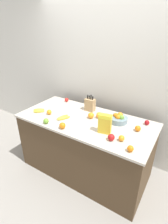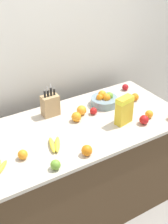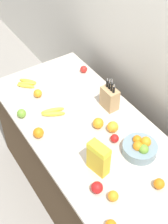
{
  "view_description": "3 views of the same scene",
  "coord_description": "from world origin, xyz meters",
  "px_view_note": "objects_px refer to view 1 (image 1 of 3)",
  "views": [
    {
      "loc": [
        1.15,
        -1.83,
        2.1
      ],
      "look_at": [
        -0.04,
        0.04,
        1.01
      ],
      "focal_mm": 28.0,
      "sensor_mm": 36.0,
      "label": 1
    },
    {
      "loc": [
        -1.07,
        -1.89,
        2.39
      ],
      "look_at": [
        0.08,
        -0.01,
        1.04
      ],
      "focal_mm": 50.0,
      "sensor_mm": 36.0,
      "label": 2
    },
    {
      "loc": [
        1.4,
        -0.94,
        2.71
      ],
      "look_at": [
        -0.06,
        0.01,
        1.02
      ],
      "focal_mm": 50.0,
      "sensor_mm": 36.0,
      "label": 3
    }
  ],
  "objects_px": {
    "apple_near_bananas": "(147,123)",
    "orange_mid_right": "(138,128)",
    "orange_back_center": "(99,115)",
    "cereal_box": "(105,123)",
    "apple_rightmost": "(111,137)",
    "apple_leftmost": "(67,100)",
    "orange_by_cereal": "(130,149)",
    "knife_block": "(90,105)",
    "orange_front_left": "(62,126)",
    "orange_near_bowl": "(91,115)",
    "apple_front": "(46,121)",
    "banana_bunch_right": "(63,117)",
    "fruit_bowl": "(118,119)",
    "banana_bunch_left": "(39,110)",
    "apple_by_knife_block": "(103,119)",
    "orange_front_right": "(122,138)",
    "orange_front_center": "(49,112)"
  },
  "relations": [
    {
      "from": "orange_by_cereal",
      "to": "cereal_box",
      "type": "bearing_deg",
      "value": 155.16
    },
    {
      "from": "fruit_bowl",
      "to": "apple_rightmost",
      "type": "relative_size",
      "value": 3.14
    },
    {
      "from": "banana_bunch_right",
      "to": "cereal_box",
      "type": "bearing_deg",
      "value": -0.69
    },
    {
      "from": "apple_leftmost",
      "to": "orange_front_left",
      "type": "distance_m",
      "value": 0.89
    },
    {
      "from": "knife_block",
      "to": "orange_front_center",
      "type": "xyz_separation_m",
      "value": [
        -0.44,
        -0.44,
        -0.06
      ]
    },
    {
      "from": "orange_front_left",
      "to": "orange_back_center",
      "type": "relative_size",
      "value": 0.94
    },
    {
      "from": "apple_rightmost",
      "to": "orange_mid_right",
      "type": "height_order",
      "value": "apple_rightmost"
    },
    {
      "from": "apple_leftmost",
      "to": "apple_near_bananas",
      "type": "relative_size",
      "value": 1.02
    },
    {
      "from": "banana_bunch_right",
      "to": "fruit_bowl",
      "type": "bearing_deg",
      "value": 25.71
    },
    {
      "from": "apple_rightmost",
      "to": "orange_front_center",
      "type": "bearing_deg",
      "value": 174.16
    },
    {
      "from": "apple_by_knife_block",
      "to": "orange_by_cereal",
      "type": "bearing_deg",
      "value": -39.04
    },
    {
      "from": "fruit_bowl",
      "to": "apple_by_knife_block",
      "type": "height_order",
      "value": "fruit_bowl"
    },
    {
      "from": "cereal_box",
      "to": "fruit_bowl",
      "type": "relative_size",
      "value": 0.97
    },
    {
      "from": "apple_leftmost",
      "to": "orange_by_cereal",
      "type": "xyz_separation_m",
      "value": [
        1.38,
        -0.71,
        0.0
      ]
    },
    {
      "from": "knife_block",
      "to": "orange_near_bowl",
      "type": "distance_m",
      "value": 0.26
    },
    {
      "from": "apple_rightmost",
      "to": "apple_near_bananas",
      "type": "xyz_separation_m",
      "value": [
        0.25,
        0.58,
        -0.01
      ]
    },
    {
      "from": "orange_mid_right",
      "to": "knife_block",
      "type": "bearing_deg",
      "value": 166.82
    },
    {
      "from": "apple_rightmost",
      "to": "orange_front_right",
      "type": "distance_m",
      "value": 0.12
    },
    {
      "from": "apple_leftmost",
      "to": "orange_mid_right",
      "type": "height_order",
      "value": "orange_mid_right"
    },
    {
      "from": "apple_rightmost",
      "to": "orange_near_bowl",
      "type": "relative_size",
      "value": 0.94
    },
    {
      "from": "apple_front",
      "to": "orange_front_left",
      "type": "height_order",
      "value": "orange_front_left"
    },
    {
      "from": "apple_near_bananas",
      "to": "orange_by_cereal",
      "type": "relative_size",
      "value": 0.93
    },
    {
      "from": "apple_rightmost",
      "to": "orange_front_left",
      "type": "bearing_deg",
      "value": -171.11
    },
    {
      "from": "orange_by_cereal",
      "to": "apple_rightmost",
      "type": "bearing_deg",
      "value": 163.31
    },
    {
      "from": "knife_block",
      "to": "apple_leftmost",
      "type": "distance_m",
      "value": 0.53
    },
    {
      "from": "banana_bunch_left",
      "to": "apple_leftmost",
      "type": "xyz_separation_m",
      "value": [
        0.12,
        0.54,
        0.02
      ]
    },
    {
      "from": "apple_by_knife_block",
      "to": "apple_leftmost",
      "type": "distance_m",
      "value": 0.9
    },
    {
      "from": "knife_block",
      "to": "banana_bunch_right",
      "type": "xyz_separation_m",
      "value": [
        -0.18,
        -0.43,
        -0.08
      ]
    },
    {
      "from": "orange_front_right",
      "to": "fruit_bowl",
      "type": "bearing_deg",
      "value": 117.23
    },
    {
      "from": "apple_near_bananas",
      "to": "orange_mid_right",
      "type": "distance_m",
      "value": 0.23
    },
    {
      "from": "apple_by_knife_block",
      "to": "orange_front_left",
      "type": "xyz_separation_m",
      "value": [
        -0.35,
        -0.45,
        0.01
      ]
    },
    {
      "from": "orange_mid_right",
      "to": "orange_back_center",
      "type": "bearing_deg",
      "value": 175.1
    },
    {
      "from": "cereal_box",
      "to": "apple_rightmost",
      "type": "height_order",
      "value": "cereal_box"
    },
    {
      "from": "fruit_bowl",
      "to": "orange_near_bowl",
      "type": "distance_m",
      "value": 0.38
    },
    {
      "from": "orange_front_center",
      "to": "cereal_box",
      "type": "bearing_deg",
      "value": -0.16
    },
    {
      "from": "orange_mid_right",
      "to": "orange_front_left",
      "type": "distance_m",
      "value": 0.95
    },
    {
      "from": "orange_mid_right",
      "to": "orange_back_center",
      "type": "xyz_separation_m",
      "value": [
        -0.57,
        0.05,
        0.01
      ]
    },
    {
      "from": "orange_by_cereal",
      "to": "orange_front_center",
      "type": "xyz_separation_m",
      "value": [
        -1.3,
        0.18,
        0.0
      ]
    },
    {
      "from": "apple_front",
      "to": "orange_by_cereal",
      "type": "distance_m",
      "value": 1.15
    },
    {
      "from": "orange_back_center",
      "to": "orange_front_center",
      "type": "distance_m",
      "value": 0.74
    },
    {
      "from": "banana_bunch_left",
      "to": "apple_leftmost",
      "type": "relative_size",
      "value": 2.95
    },
    {
      "from": "banana_bunch_left",
      "to": "orange_by_cereal",
      "type": "distance_m",
      "value": 1.51
    },
    {
      "from": "knife_block",
      "to": "orange_front_left",
      "type": "xyz_separation_m",
      "value": [
        -0.02,
        -0.65,
        -0.06
      ]
    },
    {
      "from": "orange_front_center",
      "to": "apple_leftmost",
      "type": "bearing_deg",
      "value": 98.69
    },
    {
      "from": "banana_bunch_right",
      "to": "orange_near_bowl",
      "type": "distance_m",
      "value": 0.39
    },
    {
      "from": "cereal_box",
      "to": "fruit_bowl",
      "type": "distance_m",
      "value": 0.35
    },
    {
      "from": "fruit_bowl",
      "to": "apple_leftmost",
      "type": "bearing_deg",
      "value": 169.69
    },
    {
      "from": "apple_front",
      "to": "orange_near_bowl",
      "type": "xyz_separation_m",
      "value": [
        0.43,
        0.45,
        0.01
      ]
    },
    {
      "from": "fruit_bowl",
      "to": "orange_mid_right",
      "type": "distance_m",
      "value": 0.31
    },
    {
      "from": "apple_near_bananas",
      "to": "orange_near_bowl",
      "type": "distance_m",
      "value": 0.76
    }
  ]
}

